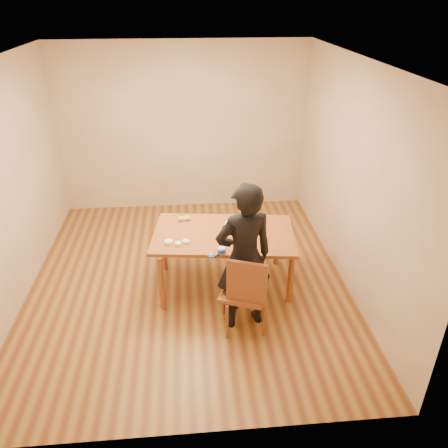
{
  "coord_description": "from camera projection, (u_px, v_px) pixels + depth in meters",
  "views": [
    {
      "loc": [
        0.04,
        -4.69,
        3.34
      ],
      "look_at": [
        0.45,
        -0.19,
        0.9
      ],
      "focal_mm": 35.0,
      "sensor_mm": 36.0,
      "label": 1
    }
  ],
  "objects": [
    {
      "name": "ramekin_yellow",
      "position": [
        186.0,
        242.0,
        5.03
      ],
      "size": [
        0.08,
        0.08,
        0.04
      ],
      "primitive_type": "cylinder",
      "color": "white",
      "rests_on": "dining_table"
    },
    {
      "name": "ramekin_multi",
      "position": [
        178.0,
        244.0,
        4.99
      ],
      "size": [
        0.07,
        0.07,
        0.04
      ],
      "primitive_type": "cylinder",
      "color": "white",
      "rests_on": "dining_table"
    },
    {
      "name": "frosting_tub",
      "position": [
        222.0,
        250.0,
        4.83
      ],
      "size": [
        0.08,
        0.08,
        0.07
      ],
      "primitive_type": "cylinder",
      "color": "white",
      "rests_on": "dining_table"
    },
    {
      "name": "candy_box_pink",
      "position": [
        184.0,
        220.0,
        5.52
      ],
      "size": [
        0.15,
        0.1,
        0.02
      ],
      "primitive_type": "cube",
      "rotation": [
        0.0,
        0.0,
        0.29
      ],
      "color": "#CD3070",
      "rests_on": "dining_table"
    },
    {
      "name": "frosting_dollop",
      "position": [
        211.0,
        254.0,
        4.79
      ],
      "size": [
        0.04,
        0.04,
        0.02
      ],
      "primitive_type": "ellipsoid",
      "color": "white",
      "rests_on": "frosting_lid"
    },
    {
      "name": "candy_box_green",
      "position": [
        184.0,
        218.0,
        5.52
      ],
      "size": [
        0.15,
        0.09,
        0.02
      ],
      "primitive_type": "cube",
      "rotation": [
        0.0,
        0.0,
        0.1
      ],
      "color": "#3B9C1C",
      "rests_on": "candy_box_pink"
    },
    {
      "name": "dining_table",
      "position": [
        224.0,
        234.0,
        5.26
      ],
      "size": [
        1.79,
        1.19,
        0.04
      ],
      "primitive_type": "cube",
      "rotation": [
        0.0,
        0.0,
        -0.12
      ],
      "color": "brown",
      "rests_on": "floor"
    },
    {
      "name": "spatula",
      "position": [
        219.0,
        255.0,
        4.81
      ],
      "size": [
        0.13,
        0.09,
        0.01
      ],
      "primitive_type": "cube",
      "rotation": [
        0.0,
        0.0,
        0.57
      ],
      "color": "black",
      "rests_on": "dining_table"
    },
    {
      "name": "cake_plate",
      "position": [
        233.0,
        229.0,
        5.31
      ],
      "size": [
        0.27,
        0.27,
        0.02
      ],
      "primitive_type": "cylinder",
      "color": "#AB0B33",
      "rests_on": "dining_table"
    },
    {
      "name": "dining_chair",
      "position": [
        244.0,
        292.0,
        4.72
      ],
      "size": [
        0.6,
        0.6,
        0.04
      ],
      "primitive_type": "cube",
      "rotation": [
        0.0,
        0.0,
        -0.35
      ],
      "color": "brown",
      "rests_on": "floor"
    },
    {
      "name": "frosting_dome",
      "position": [
        233.0,
        223.0,
        5.27
      ],
      "size": [
        0.2,
        0.2,
        0.03
      ],
      "primitive_type": "ellipsoid",
      "color": "white",
      "rests_on": "cake"
    },
    {
      "name": "frosting_lid",
      "position": [
        211.0,
        255.0,
        4.8
      ],
      "size": [
        0.09,
        0.09,
        0.01
      ],
      "primitive_type": "cylinder",
      "color": "#173D9A",
      "rests_on": "dining_table"
    },
    {
      "name": "ramekin_green",
      "position": [
        169.0,
        242.0,
        5.01
      ],
      "size": [
        0.09,
        0.09,
        0.04
      ],
      "primitive_type": "cylinder",
      "color": "white",
      "rests_on": "dining_table"
    },
    {
      "name": "cake",
      "position": [
        233.0,
        226.0,
        5.29
      ],
      "size": [
        0.2,
        0.2,
        0.06
      ],
      "primitive_type": "cylinder",
      "color": "white",
      "rests_on": "cake_plate"
    },
    {
      "name": "room_shell",
      "position": [
        184.0,
        173.0,
        5.35
      ],
      "size": [
        4.0,
        4.5,
        2.7
      ],
      "color": "brown",
      "rests_on": "ground"
    },
    {
      "name": "person",
      "position": [
        244.0,
        258.0,
        4.57
      ],
      "size": [
        0.7,
        0.53,
        1.71
      ],
      "primitive_type": "imported",
      "rotation": [
        0.0,
        0.0,
        3.36
      ],
      "color": "black",
      "rests_on": "floor"
    }
  ]
}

